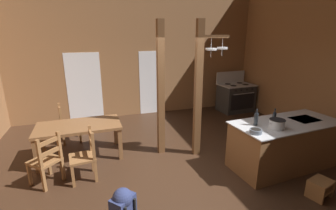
# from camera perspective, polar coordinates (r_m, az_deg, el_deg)

# --- Properties ---
(ground_plane) EXTENTS (8.48, 8.50, 0.10)m
(ground_plane) POSITION_cam_1_polar(r_m,az_deg,el_deg) (4.73, 3.79, -16.96)
(ground_plane) COLOR #382316
(wall_back) EXTENTS (8.48, 0.14, 4.50)m
(wall_back) POSITION_cam_1_polar(r_m,az_deg,el_deg) (7.72, -6.97, 14.15)
(wall_back) COLOR #93663F
(wall_back) RESTS_ON ground_plane
(glazed_door_back_left) EXTENTS (1.00, 0.01, 2.05)m
(glazed_door_back_left) POSITION_cam_1_polar(r_m,az_deg,el_deg) (7.65, -19.35, 4.06)
(glazed_door_back_left) COLOR white
(glazed_door_back_left) RESTS_ON ground_plane
(glazed_panel_back_right) EXTENTS (0.84, 0.01, 2.05)m
(glazed_panel_back_right) POSITION_cam_1_polar(r_m,az_deg,el_deg) (7.88, -3.80, 5.30)
(glazed_panel_back_right) COLOR white
(glazed_panel_back_right) RESTS_ON ground_plane
(kitchen_island) EXTENTS (2.22, 1.12, 0.93)m
(kitchen_island) POSITION_cam_1_polar(r_m,az_deg,el_deg) (5.31, 25.98, -8.42)
(kitchen_island) COLOR brown
(kitchen_island) RESTS_ON ground_plane
(stove_range) EXTENTS (1.20, 0.89, 1.32)m
(stove_range) POSITION_cam_1_polar(r_m,az_deg,el_deg) (8.52, 15.83, 1.82)
(stove_range) COLOR #2D2D2D
(stove_range) RESTS_ON ground_plane
(support_post_with_pot_rack) EXTENTS (0.68, 0.26, 2.85)m
(support_post_with_pot_rack) POSITION_cam_1_polar(r_m,az_deg,el_deg) (4.98, 7.64, 4.55)
(support_post_with_pot_rack) COLOR brown
(support_post_with_pot_rack) RESTS_ON ground_plane
(support_post_center) EXTENTS (0.14, 0.14, 2.85)m
(support_post_center) POSITION_cam_1_polar(r_m,az_deg,el_deg) (5.03, -1.76, 3.52)
(support_post_center) COLOR brown
(support_post_center) RESTS_ON ground_plane
(step_stool) EXTENTS (0.42, 0.36, 0.30)m
(step_stool) POSITION_cam_1_polar(r_m,az_deg,el_deg) (4.78, 32.59, -16.21)
(step_stool) COLOR olive
(step_stool) RESTS_ON ground_plane
(dining_table) EXTENTS (1.72, 0.94, 0.74)m
(dining_table) POSITION_cam_1_polar(r_m,az_deg,el_deg) (5.38, -20.52, -5.31)
(dining_table) COLOR brown
(dining_table) RESTS_ON ground_plane
(ladderback_chair_near_window) EXTENTS (0.50, 0.50, 0.95)m
(ladderback_chair_near_window) POSITION_cam_1_polar(r_m,az_deg,el_deg) (6.34, -22.86, -4.22)
(ladderback_chair_near_window) COLOR olive
(ladderback_chair_near_window) RESTS_ON ground_plane
(ladderback_chair_by_post) EXTENTS (0.49, 0.49, 0.95)m
(ladderback_chair_by_post) POSITION_cam_1_polar(r_m,az_deg,el_deg) (4.65, -19.18, -11.42)
(ladderback_chair_by_post) COLOR olive
(ladderback_chair_by_post) RESTS_ON ground_plane
(ladderback_chair_at_table_end) EXTENTS (0.62, 0.62, 0.95)m
(ladderback_chair_at_table_end) POSITION_cam_1_polar(r_m,az_deg,el_deg) (4.75, -27.05, -11.74)
(ladderback_chair_at_table_end) COLOR olive
(ladderback_chair_at_table_end) RESTS_ON ground_plane
(backpack) EXTENTS (0.39, 0.39, 0.60)m
(backpack) POSITION_cam_1_polar(r_m,az_deg,el_deg) (3.56, -10.73, -22.85)
(backpack) COLOR navy
(backpack) RESTS_ON ground_plane
(stockpot_on_counter) EXTENTS (0.34, 0.27, 0.17)m
(stockpot_on_counter) POSITION_cam_1_polar(r_m,az_deg,el_deg) (4.69, 24.61, -4.16)
(stockpot_on_counter) COLOR #B7BABF
(stockpot_on_counter) RESTS_ON kitchen_island
(mixing_bowl_on_counter) EXTENTS (0.21, 0.21, 0.07)m
(mixing_bowl_on_counter) POSITION_cam_1_polar(r_m,az_deg,el_deg) (4.36, 20.24, -5.90)
(mixing_bowl_on_counter) COLOR slate
(mixing_bowl_on_counter) RESTS_ON kitchen_island
(bottle_tall_on_counter) EXTENTS (0.07, 0.07, 0.31)m
(bottle_tall_on_counter) POSITION_cam_1_polar(r_m,az_deg,el_deg) (4.70, 20.31, -3.12)
(bottle_tall_on_counter) COLOR #1E2328
(bottle_tall_on_counter) RESTS_ON kitchen_island
(bottle_short_on_counter) EXTENTS (0.07, 0.07, 0.31)m
(bottle_short_on_counter) POSITION_cam_1_polar(r_m,az_deg,el_deg) (4.88, 24.03, -2.86)
(bottle_short_on_counter) COLOR #1E2328
(bottle_short_on_counter) RESTS_ON kitchen_island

